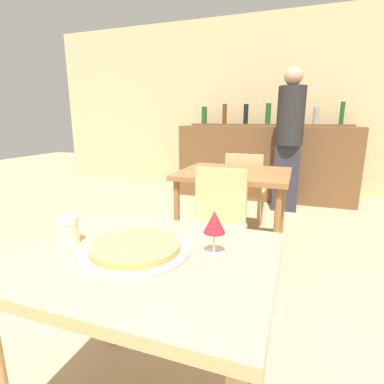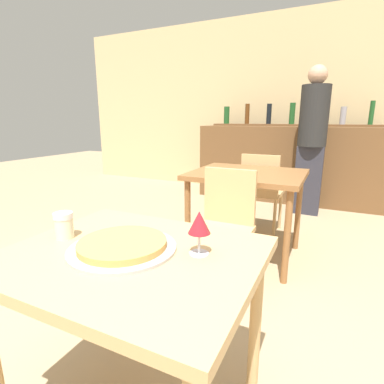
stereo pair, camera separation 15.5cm
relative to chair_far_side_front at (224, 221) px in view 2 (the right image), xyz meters
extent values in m
cube|color=#D1B784|center=(0.03, 3.22, 0.90)|extent=(8.00, 0.05, 2.80)
cube|color=tan|center=(0.03, -1.09, 0.21)|extent=(0.91, 0.75, 0.04)
cylinder|color=tan|center=(-0.37, -0.78, -0.16)|extent=(0.05, 0.05, 0.69)
cylinder|color=tan|center=(0.42, -0.78, -0.16)|extent=(0.05, 0.05, 0.69)
cube|color=brown|center=(0.00, 0.58, 0.24)|extent=(0.93, 0.81, 0.04)
cylinder|color=brown|center=(-0.40, 0.23, -0.14)|extent=(0.05, 0.05, 0.72)
cylinder|color=brown|center=(0.40, 0.23, -0.14)|extent=(0.05, 0.05, 0.72)
cylinder|color=brown|center=(-0.40, 0.92, -0.14)|extent=(0.05, 0.05, 0.72)
cylinder|color=brown|center=(0.40, 0.92, -0.14)|extent=(0.05, 0.05, 0.72)
cube|color=brown|center=(0.03, 2.71, 0.05)|extent=(2.60, 0.56, 1.10)
cube|color=brown|center=(0.03, 2.85, 0.61)|extent=(2.39, 0.24, 0.03)
cylinder|color=#1E5123|center=(-0.99, 2.85, 0.76)|extent=(0.09, 0.09, 0.27)
cylinder|color=#5B3314|center=(-0.65, 2.85, 0.78)|extent=(0.07, 0.07, 0.30)
cylinder|color=black|center=(-0.31, 2.85, 0.77)|extent=(0.07, 0.07, 0.30)
cylinder|color=#1E5123|center=(0.03, 2.85, 0.78)|extent=(0.08, 0.08, 0.30)
cylinder|color=#5B3314|center=(0.37, 2.85, 0.74)|extent=(0.06, 0.06, 0.23)
cylinder|color=#9999A3|center=(0.70, 2.85, 0.74)|extent=(0.08, 0.08, 0.24)
cylinder|color=#1E5123|center=(1.04, 2.85, 0.78)|extent=(0.06, 0.06, 0.31)
cube|color=tan|center=(0.00, -0.08, -0.06)|extent=(0.40, 0.40, 0.04)
cube|color=tan|center=(0.00, 0.11, 0.16)|extent=(0.38, 0.04, 0.40)
cylinder|color=tan|center=(-0.17, -0.25, -0.29)|extent=(0.03, 0.03, 0.42)
cylinder|color=tan|center=(0.17, -0.25, -0.29)|extent=(0.03, 0.03, 0.42)
cylinder|color=tan|center=(-0.17, 0.09, -0.29)|extent=(0.03, 0.03, 0.42)
cylinder|color=tan|center=(0.17, 0.09, -0.29)|extent=(0.03, 0.03, 0.42)
cube|color=tan|center=(0.00, 1.23, -0.06)|extent=(0.40, 0.40, 0.04)
cube|color=tan|center=(0.00, 1.05, 0.16)|extent=(0.38, 0.04, 0.40)
cylinder|color=tan|center=(0.17, 1.40, -0.29)|extent=(0.03, 0.03, 0.42)
cylinder|color=tan|center=(-0.17, 1.40, -0.29)|extent=(0.03, 0.03, 0.42)
cylinder|color=tan|center=(0.17, 1.06, -0.29)|extent=(0.03, 0.03, 0.42)
cylinder|color=tan|center=(-0.17, 1.06, -0.29)|extent=(0.03, 0.03, 0.42)
cylinder|color=#A3A3A8|center=(-0.01, -1.09, 0.24)|extent=(0.39, 0.39, 0.01)
cylinder|color=gold|center=(-0.01, -1.09, 0.25)|extent=(0.32, 0.32, 0.02)
cylinder|color=beige|center=(-0.30, -1.10, 0.27)|extent=(0.07, 0.07, 0.08)
cylinder|color=silver|center=(-0.30, -1.10, 0.32)|extent=(0.08, 0.08, 0.02)
cube|color=#2D2D38|center=(0.38, 2.13, -0.07)|extent=(0.32, 0.18, 0.87)
cylinder|color=#262626|center=(0.38, 2.13, 0.73)|extent=(0.34, 0.34, 0.73)
sphere|color=tan|center=(0.38, 2.13, 1.21)|extent=(0.23, 0.23, 0.23)
cylinder|color=silver|center=(0.25, -1.00, 0.23)|extent=(0.07, 0.07, 0.00)
cylinder|color=silver|center=(0.25, -1.00, 0.27)|extent=(0.01, 0.01, 0.07)
cone|color=maroon|center=(0.25, -1.00, 0.35)|extent=(0.08, 0.08, 0.08)
camera|label=1|loc=(0.51, -1.96, 0.70)|focal=28.00mm
camera|label=2|loc=(0.66, -1.90, 0.70)|focal=28.00mm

